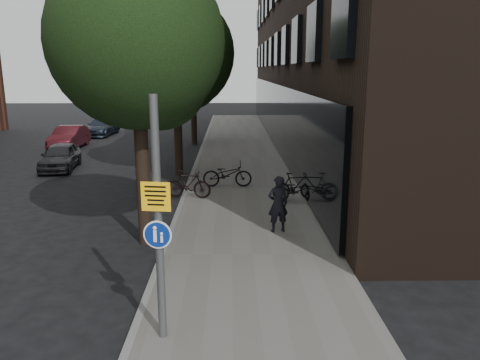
{
  "coord_description": "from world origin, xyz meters",
  "views": [
    {
      "loc": [
        -0.27,
        -7.58,
        4.6
      ],
      "look_at": [
        -0.05,
        3.43,
        2.0
      ],
      "focal_mm": 35.0,
      "sensor_mm": 36.0,
      "label": 1
    }
  ],
  "objects_px": {
    "signpost": "(158,221)",
    "parked_car_near": "(60,156)",
    "pedestrian": "(278,204)",
    "parked_bike_facade_near": "(297,190)"
  },
  "relations": [
    {
      "from": "parked_bike_facade_near",
      "to": "parked_car_near",
      "type": "height_order",
      "value": "parked_car_near"
    },
    {
      "from": "signpost",
      "to": "parked_car_near",
      "type": "xyz_separation_m",
      "value": [
        -6.88,
        14.59,
        -1.58
      ]
    },
    {
      "from": "parked_car_near",
      "to": "pedestrian",
      "type": "bearing_deg",
      "value": -51.5
    },
    {
      "from": "parked_bike_facade_near",
      "to": "pedestrian",
      "type": "bearing_deg",
      "value": -179.69
    },
    {
      "from": "signpost",
      "to": "parked_bike_facade_near",
      "type": "xyz_separation_m",
      "value": [
        3.45,
        8.24,
        -1.63
      ]
    },
    {
      "from": "signpost",
      "to": "pedestrian",
      "type": "xyz_separation_m",
      "value": [
        2.5,
        5.32,
        -1.27
      ]
    },
    {
      "from": "pedestrian",
      "to": "parked_bike_facade_near",
      "type": "height_order",
      "value": "pedestrian"
    },
    {
      "from": "signpost",
      "to": "parked_bike_facade_near",
      "type": "distance_m",
      "value": 9.08
    },
    {
      "from": "pedestrian",
      "to": "parked_car_near",
      "type": "height_order",
      "value": "pedestrian"
    },
    {
      "from": "signpost",
      "to": "pedestrian",
      "type": "bearing_deg",
      "value": 72.82
    }
  ]
}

